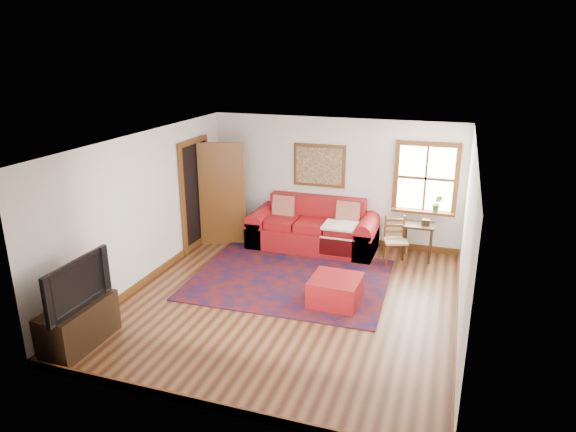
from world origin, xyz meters
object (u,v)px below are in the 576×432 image
(ladder_back_chair, at_px, (395,238))
(media_cabinet, at_px, (79,325))
(red_ottoman, at_px, (335,291))
(side_table, at_px, (419,230))
(red_leather_sofa, at_px, (313,232))

(ladder_back_chair, xyz_separation_m, media_cabinet, (-3.58, -4.13, -0.16))
(red_ottoman, distance_m, side_table, 2.46)
(ladder_back_chair, bearing_deg, red_leather_sofa, 171.37)
(red_ottoman, height_order, media_cabinet, media_cabinet)
(red_ottoman, distance_m, media_cabinet, 3.67)
(side_table, relative_size, ladder_back_chair, 0.80)
(media_cabinet, bearing_deg, ladder_back_chair, 49.07)
(red_leather_sofa, bearing_deg, red_ottoman, -65.98)
(red_leather_sofa, relative_size, red_ottoman, 3.34)
(red_leather_sofa, distance_m, side_table, 2.01)
(red_leather_sofa, xyz_separation_m, ladder_back_chair, (1.61, -0.24, 0.14))
(ladder_back_chair, height_order, media_cabinet, ladder_back_chair)
(side_table, distance_m, media_cabinet, 5.94)
(side_table, height_order, media_cabinet, side_table)
(media_cabinet, bearing_deg, red_ottoman, 36.97)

